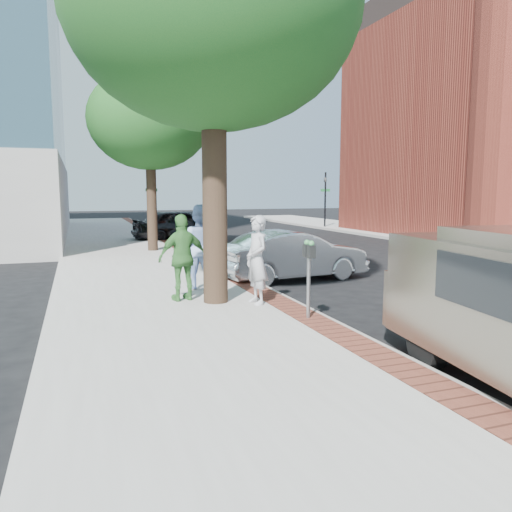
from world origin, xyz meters
name	(u,v)px	position (x,y,z in m)	size (l,w,h in m)	color
ground	(274,328)	(0.00, 0.00, 0.00)	(120.00, 120.00, 0.00)	black
sidewalk	(140,267)	(-1.50, 8.00, 0.07)	(5.00, 60.00, 0.15)	#9E9991
brick_strip	(206,262)	(0.70, 8.00, 0.15)	(0.60, 60.00, 0.01)	brown
curb	(216,263)	(1.05, 8.00, 0.07)	(0.10, 60.00, 0.15)	gray
signal_near	(152,196)	(0.90, 22.00, 2.25)	(0.70, 0.15, 3.80)	black
signal_far	(325,195)	(12.50, 22.00, 2.25)	(0.70, 0.15, 3.80)	black
tree_near	(213,7)	(-0.60, 1.90, 6.17)	(6.00, 6.00, 8.51)	black
tree_far	(150,120)	(-0.50, 12.00, 5.30)	(4.80, 4.80, 7.14)	black
parking_meter	(309,263)	(0.66, -0.06, 1.21)	(0.12, 0.32, 1.47)	gray
person_gray	(257,260)	(0.17, 1.43, 1.09)	(0.68, 0.45, 1.87)	#AFAFB4
person_officer	(200,247)	(-0.55, 3.53, 1.18)	(1.00, 0.78, 2.05)	#9BBAF0
person_green	(183,258)	(-1.22, 2.29, 1.09)	(1.10, 0.46, 1.88)	#40813B
sedan_silver	(293,255)	(2.40, 4.57, 0.71)	(1.50, 4.29, 1.41)	silver
bg_car	(180,225)	(1.60, 17.03, 0.81)	(1.91, 4.75, 1.62)	black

